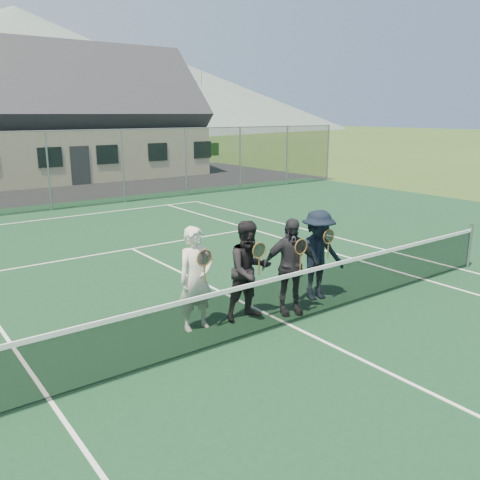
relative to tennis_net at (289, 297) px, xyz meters
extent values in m
plane|color=#304D1B|center=(0.00, 20.00, -0.54)|extent=(220.00, 220.00, 0.00)
cube|color=#14381E|center=(0.00, 0.00, -0.53)|extent=(30.00, 30.00, 0.02)
cone|color=slate|center=(20.00, 95.00, 10.46)|extent=(120.00, 120.00, 22.00)
cone|color=#586A61|center=(55.00, 95.00, 6.46)|extent=(90.00, 90.00, 14.00)
cube|color=white|center=(0.00, 11.88, -0.51)|extent=(10.97, 0.06, 0.01)
cube|color=white|center=(5.49, 0.00, -0.51)|extent=(0.06, 23.77, 0.01)
cube|color=white|center=(-4.12, 0.00, -0.51)|extent=(0.06, 23.77, 0.01)
cube|color=white|center=(4.12, 0.00, -0.51)|extent=(0.06, 23.77, 0.01)
cube|color=white|center=(0.00, 6.40, -0.51)|extent=(8.23, 0.06, 0.01)
cube|color=white|center=(0.00, 0.00, -0.51)|extent=(0.06, 12.80, 0.01)
cylinder|color=slate|center=(5.80, 0.00, 0.01)|extent=(0.08, 0.08, 1.10)
cube|color=black|center=(0.00, 0.00, -0.06)|extent=(11.60, 0.02, 0.88)
cube|color=white|center=(0.00, 0.00, 0.39)|extent=(11.60, 0.03, 0.07)
cylinder|color=slate|center=(0.00, 13.50, 0.96)|extent=(0.07, 0.07, 3.00)
cylinder|color=slate|center=(3.00, 13.50, 0.96)|extent=(0.07, 0.07, 3.00)
cylinder|color=slate|center=(6.00, 13.50, 0.96)|extent=(0.07, 0.07, 3.00)
cylinder|color=slate|center=(9.00, 13.50, 0.96)|extent=(0.07, 0.07, 3.00)
cylinder|color=slate|center=(12.00, 13.50, 0.96)|extent=(0.07, 0.07, 3.00)
cylinder|color=slate|center=(15.00, 13.50, 0.96)|extent=(0.07, 0.07, 3.00)
cube|color=black|center=(0.00, 13.50, 0.96)|extent=(30.00, 0.03, 3.00)
cylinder|color=slate|center=(0.00, 13.50, 2.46)|extent=(30.00, 0.04, 0.04)
cube|color=beige|center=(4.00, 24.00, 0.86)|extent=(15.00, 8.00, 2.80)
pyramid|color=#2D2D33|center=(4.00, 24.00, 5.11)|extent=(15.60, 8.20, 4.10)
cube|color=#2D2D33|center=(3.50, 19.98, 0.46)|extent=(1.00, 0.06, 2.00)
cube|color=black|center=(2.00, 19.98, 0.96)|extent=(1.20, 0.06, 1.00)
cube|color=black|center=(5.00, 19.98, 0.96)|extent=(1.20, 0.06, 1.00)
cube|color=black|center=(8.00, 19.98, 0.96)|extent=(1.20, 0.06, 1.00)
cube|color=black|center=(11.00, 19.98, 0.96)|extent=(1.20, 0.06, 1.00)
cylinder|color=#382214|center=(12.00, 33.00, 1.39)|extent=(0.22, 0.22, 3.85)
cylinder|color=#342413|center=(18.00, 33.00, 1.39)|extent=(0.22, 0.22, 3.85)
imported|color=silver|center=(-1.37, 0.84, 0.38)|extent=(0.67, 0.45, 1.80)
torus|color=brown|center=(-1.37, 0.57, 0.81)|extent=(0.29, 0.02, 0.29)
cylinder|color=black|center=(-1.37, 0.57, 0.81)|extent=(0.25, 0.00, 0.25)
cylinder|color=brown|center=(-1.37, 0.57, 0.53)|extent=(0.03, 0.03, 0.32)
imported|color=black|center=(-0.36, 0.67, 0.38)|extent=(0.94, 0.76, 1.80)
torus|color=brown|center=(-0.36, 0.40, 0.81)|extent=(0.29, 0.02, 0.29)
cylinder|color=black|center=(-0.36, 0.40, 0.81)|extent=(0.25, 0.00, 0.25)
cylinder|color=brown|center=(-0.36, 0.40, 0.53)|extent=(0.03, 0.03, 0.32)
imported|color=#242328|center=(0.38, 0.42, 0.38)|extent=(1.14, 0.82, 1.80)
torus|color=brown|center=(0.38, 0.15, 0.81)|extent=(0.29, 0.02, 0.29)
cylinder|color=black|center=(0.38, 0.15, 0.81)|extent=(0.25, 0.00, 0.25)
cylinder|color=brown|center=(0.38, 0.15, 0.53)|extent=(0.03, 0.03, 0.32)
imported|color=black|center=(1.33, 0.65, 0.38)|extent=(1.28, 0.91, 1.80)
torus|color=brown|center=(1.33, 0.38, 0.81)|extent=(0.29, 0.02, 0.29)
cylinder|color=black|center=(1.33, 0.38, 0.81)|extent=(0.25, 0.00, 0.25)
cylinder|color=brown|center=(1.33, 0.38, 0.53)|extent=(0.03, 0.03, 0.32)
camera|label=1|loc=(-5.64, -6.14, 3.10)|focal=38.00mm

